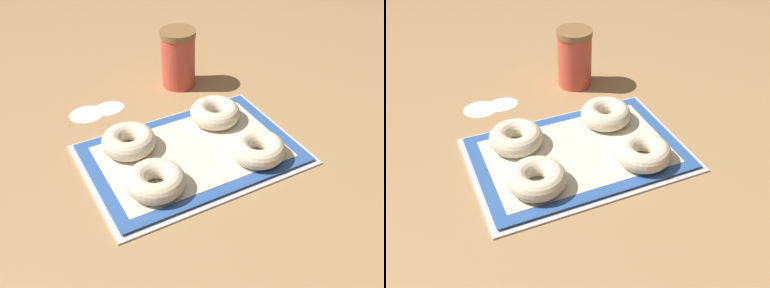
% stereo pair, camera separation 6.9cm
% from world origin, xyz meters
% --- Properties ---
extents(ground_plane, '(2.80, 2.80, 0.00)m').
position_xyz_m(ground_plane, '(0.00, 0.00, 0.00)').
color(ground_plane, '#A87F51').
extents(baking_tray, '(0.48, 0.32, 0.01)m').
position_xyz_m(baking_tray, '(-0.01, -0.01, 0.00)').
color(baking_tray, silver).
rests_on(baking_tray, ground_plane).
extents(baking_mat, '(0.45, 0.30, 0.00)m').
position_xyz_m(baking_mat, '(-0.01, -0.01, 0.01)').
color(baking_mat, '#2D569E').
rests_on(baking_mat, baking_tray).
extents(bagel_front_left, '(0.12, 0.12, 0.04)m').
position_xyz_m(bagel_front_left, '(-0.13, -0.08, 0.03)').
color(bagel_front_left, beige).
rests_on(bagel_front_left, baking_mat).
extents(bagel_front_right, '(0.12, 0.12, 0.04)m').
position_xyz_m(bagel_front_right, '(0.11, -0.10, 0.03)').
color(bagel_front_right, beige).
rests_on(bagel_front_right, baking_mat).
extents(bagel_back_left, '(0.12, 0.12, 0.04)m').
position_xyz_m(bagel_back_left, '(-0.13, 0.06, 0.03)').
color(bagel_back_left, beige).
rests_on(bagel_back_left, baking_mat).
extents(bagel_back_right, '(0.12, 0.12, 0.04)m').
position_xyz_m(bagel_back_right, '(0.10, 0.07, 0.03)').
color(bagel_back_right, beige).
rests_on(bagel_back_right, baking_mat).
extents(flour_canister, '(0.10, 0.10, 0.16)m').
position_xyz_m(flour_canister, '(0.11, 0.28, 0.08)').
color(flour_canister, '#DB4C3D').
rests_on(flour_canister, ground_plane).
extents(flour_patch_near, '(0.09, 0.08, 0.00)m').
position_xyz_m(flour_patch_near, '(-0.17, 0.26, 0.00)').
color(flour_patch_near, white).
rests_on(flour_patch_near, ground_plane).
extents(flour_patch_far, '(0.08, 0.06, 0.00)m').
position_xyz_m(flour_patch_far, '(-0.11, 0.26, 0.00)').
color(flour_patch_far, white).
rests_on(flour_patch_far, ground_plane).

